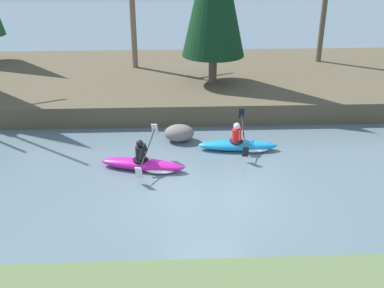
{
  "coord_description": "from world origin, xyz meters",
  "views": [
    {
      "loc": [
        -0.9,
        -10.95,
        6.61
      ],
      "look_at": [
        -0.32,
        2.4,
        0.55
      ],
      "focal_mm": 42.0,
      "sensor_mm": 36.0,
      "label": 1
    }
  ],
  "objects": [
    {
      "name": "kayaker_lead",
      "position": [
        1.4,
        3.04,
        0.2
      ],
      "size": [
        2.79,
        2.07,
        1.2
      ],
      "rotation": [
        0.0,
        0.0,
        -0.06
      ],
      "color": "#1993D6",
      "rests_on": "ground"
    },
    {
      "name": "kayaker_middle",
      "position": [
        -1.8,
        1.72,
        0.2
      ],
      "size": [
        2.79,
        2.05,
        1.2
      ],
      "rotation": [
        0.0,
        0.0,
        -0.23
      ],
      "color": "#C61999",
      "rests_on": "ground"
    },
    {
      "name": "boulder_midstream",
      "position": [
        -0.71,
        3.92,
        0.3
      ],
      "size": [
        1.07,
        0.84,
        0.6
      ],
      "color": "slate",
      "rests_on": "ground"
    },
    {
      "name": "bare_tree_mid_downstream",
      "position": [
        -2.75,
        11.32,
        3.46
      ],
      "size": [
        3.1,
        3.07,
        5.59
      ],
      "color": "#7A664C",
      "rests_on": "riverbank_far"
    },
    {
      "name": "ground_plane",
      "position": [
        0.0,
        0.0,
        0.0
      ],
      "size": [
        90.0,
        90.0,
        0.0
      ],
      "primitive_type": "plane",
      "color": "slate"
    },
    {
      "name": "riverbank_far",
      "position": [
        0.0,
        10.19,
        0.41
      ],
      "size": [
        44.0,
        9.92,
        0.83
      ],
      "color": "brown",
      "rests_on": "ground"
    },
    {
      "name": "bare_tree_downstream",
      "position": [
        6.79,
        12.14,
        3.66
      ],
      "size": [
        3.33,
        3.29,
        6.01
      ],
      "color": "brown",
      "rests_on": "riverbank_far"
    }
  ]
}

